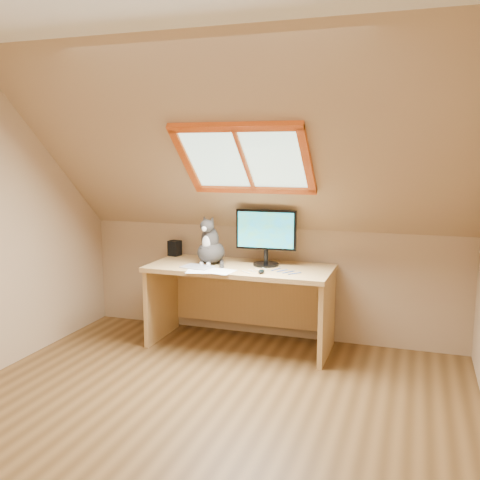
% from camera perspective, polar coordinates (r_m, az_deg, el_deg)
% --- Properties ---
extents(ground, '(3.50, 3.50, 0.00)m').
position_cam_1_polar(ground, '(3.54, -5.07, -18.84)').
color(ground, brown).
rests_on(ground, ground).
extents(room_shell, '(3.52, 3.52, 2.41)m').
position_cam_1_polar(room_shell, '(3.05, -6.15, 4.79)').
color(room_shell, tan).
rests_on(room_shell, ground).
extents(desk, '(1.56, 0.68, 0.71)m').
position_cam_1_polar(desk, '(4.68, 0.27, -5.27)').
color(desk, tan).
rests_on(desk, ground).
extents(monitor, '(0.52, 0.22, 0.48)m').
position_cam_1_polar(monitor, '(4.54, 2.80, 0.68)').
color(monitor, black).
rests_on(monitor, desk).
extents(cat, '(0.26, 0.31, 0.43)m').
position_cam_1_polar(cat, '(4.65, -3.18, -0.68)').
color(cat, '#3A3633').
rests_on(cat, desk).
extents(desk_speaker, '(0.12, 0.12, 0.14)m').
position_cam_1_polar(desk_speaker, '(5.05, -6.98, -0.87)').
color(desk_speaker, black).
rests_on(desk_speaker, desk).
extents(graphics_tablet, '(0.28, 0.22, 0.01)m').
position_cam_1_polar(graphics_tablet, '(4.52, -4.57, -2.88)').
color(graphics_tablet, '#B2B2B7').
rests_on(graphics_tablet, desk).
extents(mouse, '(0.06, 0.10, 0.03)m').
position_cam_1_polar(mouse, '(4.29, 2.29, -3.38)').
color(mouse, black).
rests_on(mouse, desk).
extents(papers, '(0.33, 0.27, 0.00)m').
position_cam_1_polar(papers, '(4.39, -3.18, -3.28)').
color(papers, white).
rests_on(papers, desk).
extents(cables, '(0.51, 0.26, 0.01)m').
position_cam_1_polar(cables, '(4.36, 3.57, -3.32)').
color(cables, silver).
rests_on(cables, desk).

